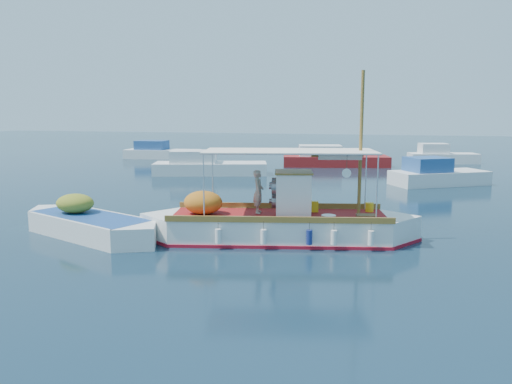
# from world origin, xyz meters

# --- Properties ---
(ground) EXTENTS (160.00, 160.00, 0.00)m
(ground) POSITION_xyz_m (0.00, 0.00, 0.00)
(ground) COLOR black
(ground) RESTS_ON ground
(fishing_caique) EXTENTS (8.95, 3.93, 5.60)m
(fishing_caique) POSITION_xyz_m (-0.59, 0.75, 0.49)
(fishing_caique) COLOR white
(fishing_caique) RESTS_ON ground
(dinghy) EXTENTS (5.97, 3.35, 1.56)m
(dinghy) POSITION_xyz_m (-6.82, -0.49, 0.33)
(dinghy) COLOR white
(dinghy) RESTS_ON ground
(bg_boat_nw) EXTENTS (7.82, 4.46, 1.80)m
(bg_boat_nw) POSITION_xyz_m (-9.15, 16.28, 0.49)
(bg_boat_nw) COLOR silver
(bg_boat_nw) RESTS_ON ground
(bg_boat_n) EXTENTS (8.43, 4.50, 1.80)m
(bg_boat_n) POSITION_xyz_m (-1.77, 23.89, 0.49)
(bg_boat_n) COLOR maroon
(bg_boat_n) RESTS_ON ground
(bg_boat_ne) EXTENTS (5.77, 4.70, 1.80)m
(bg_boat_ne) POSITION_xyz_m (5.30, 15.33, 0.49)
(bg_boat_ne) COLOR silver
(bg_boat_ne) RESTS_ON ground
(bg_boat_far_w) EXTENTS (6.83, 2.92, 1.80)m
(bg_boat_far_w) POSITION_xyz_m (-17.53, 26.14, 0.49)
(bg_boat_far_w) COLOR silver
(bg_boat_far_w) RESTS_ON ground
(bg_boat_far_n) EXTENTS (5.70, 3.14, 1.80)m
(bg_boat_far_n) POSITION_xyz_m (6.52, 28.63, 0.49)
(bg_boat_far_n) COLOR silver
(bg_boat_far_n) RESTS_ON ground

